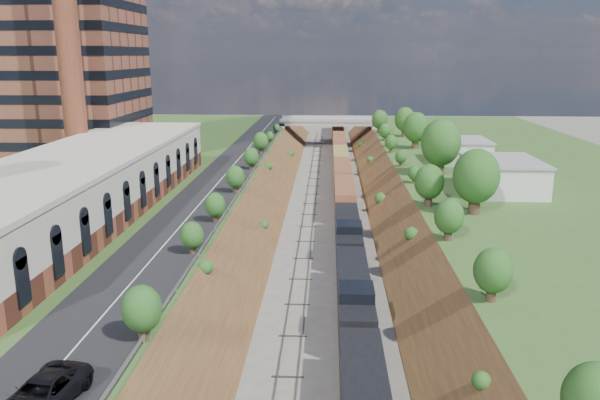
# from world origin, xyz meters

# --- Properties ---
(platform_left) EXTENTS (44.00, 180.00, 5.00)m
(platform_left) POSITION_xyz_m (-33.00, 60.00, 2.50)
(platform_left) COLOR #3D5B25
(platform_left) RESTS_ON ground
(platform_right) EXTENTS (44.00, 180.00, 5.00)m
(platform_right) POSITION_xyz_m (33.00, 60.00, 2.50)
(platform_right) COLOR #3D5B25
(platform_right) RESTS_ON ground
(embankment_left) EXTENTS (10.00, 180.00, 10.00)m
(embankment_left) POSITION_xyz_m (-11.00, 60.00, 0.00)
(embankment_left) COLOR brown
(embankment_left) RESTS_ON ground
(embankment_right) EXTENTS (10.00, 180.00, 10.00)m
(embankment_right) POSITION_xyz_m (11.00, 60.00, 0.00)
(embankment_right) COLOR brown
(embankment_right) RESTS_ON ground
(rail_left_track) EXTENTS (1.58, 180.00, 0.18)m
(rail_left_track) POSITION_xyz_m (-2.60, 60.00, 0.09)
(rail_left_track) COLOR gray
(rail_left_track) RESTS_ON ground
(rail_right_track) EXTENTS (1.58, 180.00, 0.18)m
(rail_right_track) POSITION_xyz_m (2.60, 60.00, 0.09)
(rail_right_track) COLOR gray
(rail_right_track) RESTS_ON ground
(road) EXTENTS (8.00, 180.00, 0.10)m
(road) POSITION_xyz_m (-15.50, 60.00, 5.05)
(road) COLOR black
(road) RESTS_ON platform_left
(guardrail) EXTENTS (0.10, 171.00, 0.70)m
(guardrail) POSITION_xyz_m (-11.40, 59.80, 5.55)
(guardrail) COLOR #99999E
(guardrail) RESTS_ON platform_left
(commercial_building) EXTENTS (14.30, 62.30, 7.00)m
(commercial_building) POSITION_xyz_m (-28.00, 38.00, 8.51)
(commercial_building) COLOR brown
(commercial_building) RESTS_ON platform_left
(smokestack) EXTENTS (3.20, 3.20, 40.00)m
(smokestack) POSITION_xyz_m (-36.00, 56.00, 25.00)
(smokestack) COLOR brown
(smokestack) RESTS_ON platform_left
(overpass) EXTENTS (24.50, 8.30, 7.40)m
(overpass) POSITION_xyz_m (0.00, 122.00, 4.92)
(overpass) COLOR gray
(overpass) RESTS_ON ground
(white_building_near) EXTENTS (9.00, 12.00, 4.00)m
(white_building_near) POSITION_xyz_m (23.50, 52.00, 7.00)
(white_building_near) COLOR silver
(white_building_near) RESTS_ON platform_right
(white_building_far) EXTENTS (8.00, 10.00, 3.60)m
(white_building_far) POSITION_xyz_m (23.00, 74.00, 6.80)
(white_building_far) COLOR silver
(white_building_far) RESTS_ON platform_right
(tree_right_large) EXTENTS (5.25, 5.25, 7.61)m
(tree_right_large) POSITION_xyz_m (17.00, 40.00, 9.38)
(tree_right_large) COLOR #473323
(tree_right_large) RESTS_ON platform_right
(tree_left_crest) EXTENTS (2.45, 2.45, 3.55)m
(tree_left_crest) POSITION_xyz_m (-11.80, 20.00, 7.04)
(tree_left_crest) COLOR #473323
(tree_left_crest) RESTS_ON platform_left
(freight_train) EXTENTS (2.91, 164.01, 4.55)m
(freight_train) POSITION_xyz_m (2.60, 80.73, 2.53)
(freight_train) COLOR black
(freight_train) RESTS_ON ground
(suv) EXTENTS (3.59, 6.33, 1.67)m
(suv) POSITION_xyz_m (-14.38, 0.07, 5.93)
(suv) COLOR black
(suv) RESTS_ON road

